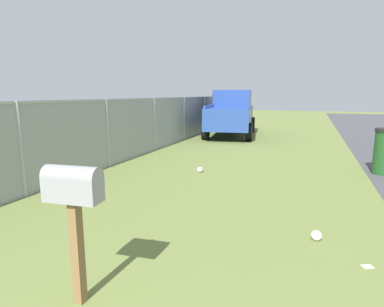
% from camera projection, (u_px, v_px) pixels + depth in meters
% --- Properties ---
extents(mailbox, '(0.25, 0.52, 1.30)m').
position_uv_depth(mailbox, '(73.00, 195.00, 2.81)').
color(mailbox, brown).
rests_on(mailbox, ground).
extents(pickup_truck, '(5.15, 2.62, 2.09)m').
position_uv_depth(pickup_truck, '(232.00, 112.00, 14.90)').
color(pickup_truck, '#284793').
rests_on(pickup_truck, ground).
extents(fence_section, '(18.89, 0.07, 1.79)m').
position_uv_depth(fence_section, '(134.00, 126.00, 9.60)').
color(fence_section, '#9EA3A8').
rests_on(fence_section, ground).
extents(litter_wrapper_by_mailbox, '(0.13, 0.15, 0.01)m').
position_uv_depth(litter_wrapper_by_mailbox, '(368.00, 266.00, 3.60)').
color(litter_wrapper_by_mailbox, silver).
rests_on(litter_wrapper_by_mailbox, ground).
extents(litter_bag_near_hydrant, '(0.14, 0.14, 0.14)m').
position_uv_depth(litter_bag_near_hydrant, '(200.00, 170.00, 7.92)').
color(litter_bag_near_hydrant, silver).
rests_on(litter_bag_near_hydrant, ground).
extents(litter_bag_midfield_a, '(0.14, 0.14, 0.14)m').
position_uv_depth(litter_bag_midfield_a, '(316.00, 235.00, 4.24)').
color(litter_bag_midfield_a, silver).
rests_on(litter_bag_midfield_a, ground).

